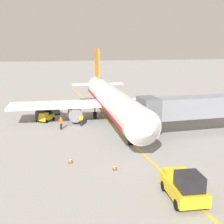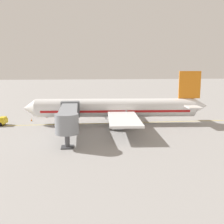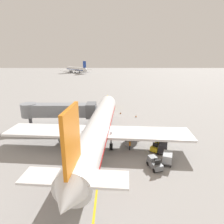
{
  "view_description": "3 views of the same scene",
  "coord_description": "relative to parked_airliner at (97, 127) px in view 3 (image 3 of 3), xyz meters",
  "views": [
    {
      "loc": [
        11.0,
        40.14,
        10.96
      ],
      "look_at": [
        1.07,
        4.27,
        2.77
      ],
      "focal_mm": 47.58,
      "sensor_mm": 36.0,
      "label": 1
    },
    {
      "loc": [
        -52.88,
        5.16,
        11.38
      ],
      "look_at": [
        -0.21,
        -1.0,
        2.36
      ],
      "focal_mm": 42.32,
      "sensor_mm": 36.0,
      "label": 2
    },
    {
      "loc": [
        1.72,
        -31.37,
        14.71
      ],
      "look_at": [
        1.89,
        3.82,
        4.1
      ],
      "focal_mm": 30.3,
      "sensor_mm": 36.0,
      "label": 3
    }
  ],
  "objects": [
    {
      "name": "ground_crew_wing_walker",
      "position": [
        5.14,
        -1.93,
        -2.23
      ],
      "size": [
        0.3,
        0.73,
        1.69
      ],
      "color": "#232328",
      "rests_on": "ground"
    },
    {
      "name": "ground_plane",
      "position": [
        0.57,
        1.93,
        -3.19
      ],
      "size": [
        400.0,
        400.0,
        0.0
      ],
      "primitive_type": "plane",
      "color": "gray"
    },
    {
      "name": "gate_lead_in_line",
      "position": [
        0.57,
        1.93,
        -3.18
      ],
      "size": [
        0.24,
        80.0,
        0.01
      ],
      "primitive_type": "cube",
      "color": "gold",
      "rests_on": "ground"
    },
    {
      "name": "safety_cone_nose_right",
      "position": [
        4.57,
        17.77,
        -2.9
      ],
      "size": [
        0.36,
        0.36,
        0.59
      ],
      "color": "black",
      "rests_on": "ground"
    },
    {
      "name": "safety_cone_nose_left",
      "position": [
        8.26,
        15.06,
        -2.9
      ],
      "size": [
        0.36,
        0.36,
        0.59
      ],
      "color": "black",
      "rests_on": "ground"
    },
    {
      "name": "baggage_tug_trailing",
      "position": [
        8.04,
        -7.02,
        -2.47
      ],
      "size": [
        1.9,
        2.74,
        1.62
      ],
      "color": "slate",
      "rests_on": "ground"
    },
    {
      "name": "ground_crew_loader",
      "position": [
        4.93,
        1.75,
        -2.23
      ],
      "size": [
        0.73,
        0.26,
        1.69
      ],
      "color": "#232328",
      "rests_on": "ground"
    },
    {
      "name": "ground_crew_marshaller",
      "position": [
        7.88,
        2.91,
        -2.23
      ],
      "size": [
        0.64,
        0.49,
        1.69
      ],
      "color": "#232328",
      "rests_on": "ground"
    },
    {
      "name": "pushback_tractor",
      "position": [
        1.23,
        24.37,
        -2.09
      ],
      "size": [
        2.7,
        4.63,
        2.4
      ],
      "color": "gold",
      "rests_on": "ground"
    },
    {
      "name": "baggage_cart_second_in_train",
      "position": [
        10.09,
        -5.92,
        -2.24
      ],
      "size": [
        1.96,
        2.96,
        1.58
      ],
      "color": "#4C4C51",
      "rests_on": "ground"
    },
    {
      "name": "distant_taxiing_airliner",
      "position": [
        -29.08,
        139.47,
        -0.16
      ],
      "size": [
        25.95,
        29.33,
        10.1
      ],
      "color": "white",
      "rests_on": "ground"
    },
    {
      "name": "baggage_tug_lead",
      "position": [
        9.54,
        -2.13,
        -2.47
      ],
      "size": [
        2.49,
        2.71,
        1.62
      ],
      "color": "gold",
      "rests_on": "ground"
    },
    {
      "name": "jet_bridge",
      "position": [
        -9.05,
        9.21,
        0.27
      ],
      "size": [
        15.95,
        3.5,
        4.98
      ],
      "color": "gray",
      "rests_on": "ground"
    },
    {
      "name": "parked_airliner",
      "position": [
        0.0,
        0.0,
        0.0
      ],
      "size": [
        30.32,
        37.35,
        10.63
      ],
      "color": "white",
      "rests_on": "ground"
    },
    {
      "name": "baggage_cart_front",
      "position": [
        10.21,
        -2.89,
        -2.24
      ],
      "size": [
        1.96,
        2.96,
        1.58
      ],
      "color": "#4C4C51",
      "rests_on": "ground"
    }
  ]
}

